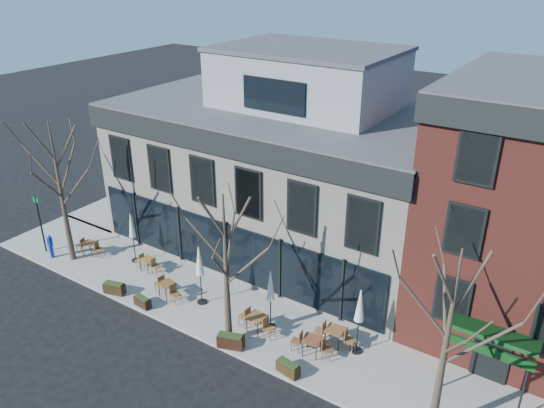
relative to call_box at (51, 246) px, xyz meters
The scene contains 24 objects.
ground 10.32m from the call_box, 21.27° to the left, with size 120.00×120.00×0.00m, color black.
sidewalk_front 12.96m from the call_box, ahead, with size 33.50×4.70×0.15m, color gray.
sidewalk_side 9.91m from the call_box, 99.71° to the left, with size 4.50×12.00×0.15m, color gray.
corner_building 13.62m from the call_box, 42.33° to the left, with size 18.39×10.39×11.10m.
red_brick_building 24.67m from the call_box, 21.10° to the left, with size 8.20×11.78×11.18m.
tree_corner 3.57m from the call_box, 25.67° to the left, with size 3.93×3.98×7.92m.
tree_mid 12.93m from the call_box, ahead, with size 3.50×3.55×7.04m.
tree_right 21.82m from the call_box, ahead, with size 3.72×3.77×7.48m.
sign_pole 1.51m from the call_box, 165.78° to the left, with size 0.50×0.10×3.40m.
call_box is the anchor object (origin of this frame).
cafe_set_0 2.09m from the call_box, 42.70° to the left, with size 1.77×0.85×0.91m.
cafe_set_1 5.82m from the call_box, 19.93° to the left, with size 1.63×0.66×0.86m.
cafe_set_2 8.09m from the call_box, ahead, with size 1.87×0.86×0.96m.
cafe_set_3 13.28m from the call_box, ahead, with size 1.93×0.81×1.01m.
cafe_set_4 16.08m from the call_box, ahead, with size 1.90×0.86×0.97m.
cafe_set_5 16.70m from the call_box, ahead, with size 1.91×0.82×0.99m.
umbrella_0 4.93m from the call_box, 28.97° to the left, with size 0.46×0.46×2.88m.
umbrella_2 9.97m from the call_box, ahead, with size 0.50×0.50×3.10m.
umbrella_3 13.77m from the call_box, ahead, with size 0.47×0.47×2.96m.
umbrella_4 17.76m from the call_box, ahead, with size 0.50×0.50×3.11m.
planter_0 5.65m from the call_box, ahead, with size 1.14×0.70×0.60m.
planter_1 7.62m from the call_box, ahead, with size 0.96×0.46×0.52m.
planter_2 12.93m from the call_box, ahead, with size 1.23×0.82×0.64m.
planter_3 15.83m from the call_box, ahead, with size 1.06×0.56×0.56m.
Camera 1 is at (14.78, -18.31, 15.45)m, focal length 35.00 mm.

